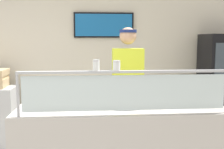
{
  "coord_description": "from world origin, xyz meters",
  "views": [
    {
      "loc": [
        0.71,
        -2.34,
        1.61
      ],
      "look_at": [
        0.93,
        0.41,
        1.26
      ],
      "focal_mm": 45.05,
      "sensor_mm": 36.0,
      "label": 1
    }
  ],
  "objects_px": {
    "pepper_flake_shaker": "(117,66)",
    "pizza_server": "(127,102)",
    "worker_figure": "(128,88)",
    "pizza_tray": "(124,103)",
    "parmesan_shaker": "(96,66)"
  },
  "relations": [
    {
      "from": "pepper_flake_shaker",
      "to": "pizza_server",
      "type": "bearing_deg",
      "value": 67.35
    },
    {
      "from": "pizza_server",
      "to": "worker_figure",
      "type": "height_order",
      "value": "worker_figure"
    },
    {
      "from": "pizza_tray",
      "to": "worker_figure",
      "type": "distance_m",
      "value": 0.71
    },
    {
      "from": "pizza_tray",
      "to": "parmesan_shaker",
      "type": "bearing_deg",
      "value": -128.32
    },
    {
      "from": "parmesan_shaker",
      "to": "pizza_server",
      "type": "bearing_deg",
      "value": 46.94
    },
    {
      "from": "pizza_server",
      "to": "worker_figure",
      "type": "xyz_separation_m",
      "value": [
        0.11,
        0.71,
        0.02
      ]
    },
    {
      "from": "pepper_flake_shaker",
      "to": "worker_figure",
      "type": "distance_m",
      "value": 1.14
    },
    {
      "from": "pizza_tray",
      "to": "parmesan_shaker",
      "type": "relative_size",
      "value": 5.09
    },
    {
      "from": "pepper_flake_shaker",
      "to": "worker_figure",
      "type": "bearing_deg",
      "value": 76.67
    },
    {
      "from": "pizza_server",
      "to": "pepper_flake_shaker",
      "type": "bearing_deg",
      "value": -117.07
    },
    {
      "from": "pizza_tray",
      "to": "pizza_server",
      "type": "xyz_separation_m",
      "value": [
        0.03,
        -0.02,
        0.02
      ]
    },
    {
      "from": "pizza_tray",
      "to": "pizza_server",
      "type": "distance_m",
      "value": 0.04
    },
    {
      "from": "pizza_server",
      "to": "pepper_flake_shaker",
      "type": "xyz_separation_m",
      "value": [
        -0.14,
        -0.34,
        0.39
      ]
    },
    {
      "from": "pizza_tray",
      "to": "parmesan_shaker",
      "type": "distance_m",
      "value": 0.62
    },
    {
      "from": "parmesan_shaker",
      "to": "pepper_flake_shaker",
      "type": "bearing_deg",
      "value": 0.0
    }
  ]
}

